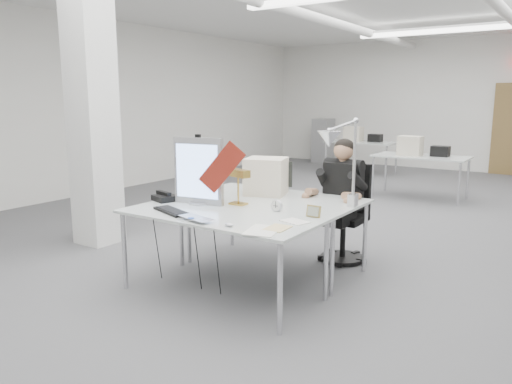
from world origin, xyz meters
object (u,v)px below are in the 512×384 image
(architect_lamp, at_px, (343,168))
(desk_main, at_px, (222,215))
(monitor, at_px, (199,171))
(beige_monitor, at_px, (266,176))
(bankers_lamp, at_px, (238,189))
(laptop, at_px, (191,220))
(seated_person, at_px, (343,180))
(office_chair, at_px, (343,218))
(desk_phone, at_px, (165,198))

(architect_lamp, bearing_deg, desk_main, -140.24)
(desk_main, xyz_separation_m, architect_lamp, (0.85, 0.66, 0.41))
(desk_main, distance_m, architect_lamp, 1.15)
(monitor, relative_size, beige_monitor, 1.57)
(desk_main, relative_size, architect_lamp, 2.27)
(monitor, xyz_separation_m, bankers_lamp, (0.33, 0.18, -0.17))
(laptop, distance_m, architect_lamp, 1.41)
(seated_person, relative_size, architect_lamp, 1.03)
(desk_main, height_order, architect_lamp, architect_lamp)
(seated_person, distance_m, laptop, 1.90)
(bankers_lamp, bearing_deg, desk_main, -59.34)
(office_chair, xyz_separation_m, monitor, (-0.94, -1.28, 0.59))
(office_chair, height_order, beige_monitor, beige_monitor)
(office_chair, distance_m, bankers_lamp, 1.33)
(desk_main, height_order, beige_monitor, beige_monitor)
(desk_phone, bearing_deg, beige_monitor, 71.03)
(seated_person, relative_size, bankers_lamp, 2.70)
(office_chair, bearing_deg, monitor, -122.63)
(office_chair, distance_m, seated_person, 0.42)
(office_chair, relative_size, architect_lamp, 1.22)
(beige_monitor, relative_size, architect_lamp, 0.51)
(office_chair, height_order, monitor, monitor)
(laptop, height_order, beige_monitor, beige_monitor)
(bankers_lamp, bearing_deg, monitor, -134.61)
(monitor, relative_size, bankers_lamp, 2.12)
(office_chair, distance_m, laptop, 1.96)
(bankers_lamp, bearing_deg, beige_monitor, 112.81)
(desk_main, xyz_separation_m, laptop, (-0.03, -0.38, 0.03))
(seated_person, height_order, laptop, seated_person)
(desk_main, relative_size, bankers_lamp, 5.97)
(office_chair, relative_size, beige_monitor, 2.38)
(laptop, xyz_separation_m, bankers_lamp, (-0.07, 0.76, 0.14))
(laptop, height_order, bankers_lamp, bankers_lamp)
(seated_person, bearing_deg, desk_phone, -131.46)
(desk_main, height_order, laptop, laptop)
(seated_person, bearing_deg, architect_lamp, -62.84)
(bankers_lamp, bearing_deg, laptop, -67.99)
(monitor, bearing_deg, beige_monitor, 61.31)
(beige_monitor, distance_m, architect_lamp, 1.07)
(monitor, distance_m, bankers_lamp, 0.41)
(architect_lamp, bearing_deg, laptop, -128.39)
(monitor, distance_m, desk_phone, 0.48)
(bankers_lamp, distance_m, desk_phone, 0.76)
(bankers_lamp, distance_m, beige_monitor, 0.59)
(bankers_lamp, height_order, desk_phone, bankers_lamp)
(desk_main, distance_m, seated_person, 1.53)
(seated_person, relative_size, beige_monitor, 2.00)
(seated_person, bearing_deg, monitor, -123.72)
(desk_main, relative_size, monitor, 2.82)
(beige_monitor, bearing_deg, seated_person, 16.57)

